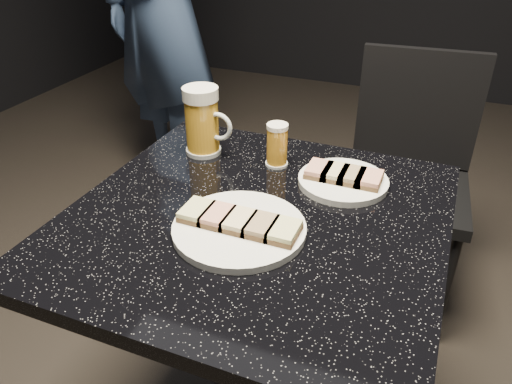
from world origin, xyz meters
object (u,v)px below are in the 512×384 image
table (256,308)px  patron (159,3)px  chair (408,170)px  beer_tumbler (277,145)px  plate_large (239,228)px  plate_small (343,181)px  beer_mug (203,121)px

table → patron: bearing=128.3°
chair → beer_tumbler: bearing=-113.7°
plate_large → plate_small: bearing=61.0°
plate_small → chair: chair is taller
patron → plate_small: bearing=-19.9°
plate_large → table: bearing=83.8°
plate_small → chair: 0.67m
patron → beer_mug: 1.15m
beer_mug → beer_tumbler: beer_mug is taller
plate_small → beer_tumbler: bearing=169.4°
table → beer_mug: bearing=136.7°
plate_large → beer_mug: beer_mug is taller
plate_large → chair: 0.91m
plate_large → table: 0.26m
plate_large → beer_mug: 0.34m
table → beer_mug: (-0.21, 0.20, 0.32)m
patron → beer_mug: (0.68, -0.93, -0.06)m
beer_mug → beer_tumbler: 0.18m
plate_small → plate_large: bearing=-119.0°
beer_tumbler → plate_small: bearing=-10.6°
beer_mug → patron: bearing=126.2°
beer_mug → chair: bearing=53.4°
plate_small → table: (-0.13, -0.18, -0.25)m
patron → table: size_ratio=2.36×
table → plate_small: bearing=54.5°
table → chair: bearing=74.3°
beer_tumbler → table: bearing=-80.7°
chair → plate_small: bearing=-98.8°
plate_large → beer_tumbler: 0.27m
plate_small → beer_mug: beer_mug is taller
plate_large → plate_small: same height
plate_large → plate_small: 0.27m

